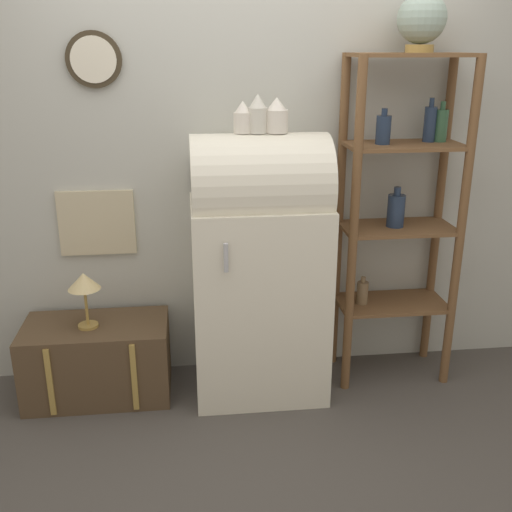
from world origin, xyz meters
TOP-DOWN VIEW (x-y plane):
  - ground_plane at (0.00, 0.00)m, footprint 12.00×12.00m
  - wall_back at (-0.01, 0.57)m, footprint 7.00×0.09m
  - refrigerator at (-0.00, 0.27)m, footprint 0.73×0.59m
  - suitcase_trunk at (-0.92, 0.29)m, footprint 0.80×0.45m
  - shelf_unit at (0.80, 0.35)m, footprint 0.65×0.36m
  - globe at (0.84, 0.36)m, footprint 0.25×0.25m
  - vase_left at (-0.08, 0.28)m, footprint 0.09×0.09m
  - vase_center at (-0.01, 0.28)m, footprint 0.10×0.10m
  - vase_right at (0.09, 0.28)m, footprint 0.12×0.12m
  - desk_lamp at (-0.95, 0.27)m, footprint 0.18×0.18m

SIDE VIEW (x-z plane):
  - ground_plane at x=0.00m, z-range 0.00..0.00m
  - suitcase_trunk at x=-0.92m, z-range 0.00..0.44m
  - desk_lamp at x=-0.95m, z-range 0.53..0.85m
  - refrigerator at x=0.00m, z-range 0.02..1.50m
  - shelf_unit at x=0.80m, z-range 0.13..1.99m
  - wall_back at x=-0.01m, z-range 0.00..2.70m
  - vase_left at x=-0.08m, z-range 1.47..1.63m
  - vase_right at x=0.09m, z-range 1.47..1.65m
  - vase_center at x=-0.01m, z-range 1.47..1.67m
  - globe at x=0.84m, z-range 1.88..2.17m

